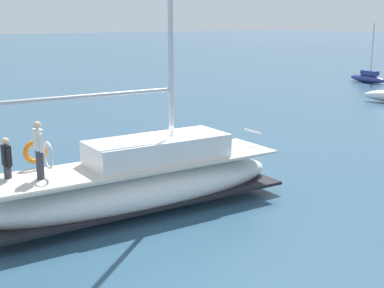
% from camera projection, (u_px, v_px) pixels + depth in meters
% --- Properties ---
extents(ground_plane, '(400.00, 400.00, 0.00)m').
position_uv_depth(ground_plane, '(167.00, 193.00, 17.68)').
color(ground_plane, '#2D516B').
extents(main_sailboat, '(2.79, 9.69, 12.24)m').
position_uv_depth(main_sailboat, '(140.00, 182.00, 15.90)').
color(main_sailboat, white).
rests_on(main_sailboat, ground).
extents(moored_sloop_far, '(4.42, 1.73, 5.33)m').
position_uv_depth(moored_sloop_far, '(368.00, 77.00, 48.44)').
color(moored_sloop_far, navy).
rests_on(moored_sloop_far, ground).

